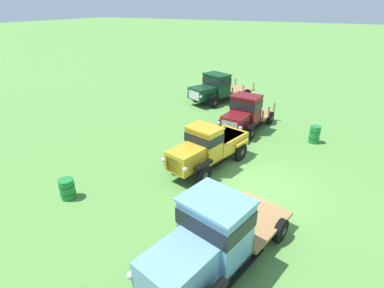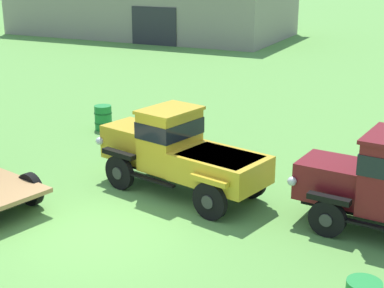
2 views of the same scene
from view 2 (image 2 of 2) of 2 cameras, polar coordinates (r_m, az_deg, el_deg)
ground_plane at (r=12.75m, az=-8.94°, el=-8.26°), size 240.00×240.00×0.00m
farm_shed at (r=43.63m, az=-4.07°, el=13.33°), size 19.95×10.04×4.17m
vintage_truck_midrow_center at (r=14.19m, az=-1.35°, el=-0.69°), size 4.71×2.60×2.07m
oil_drum_near_fence at (r=19.74m, az=-8.60°, el=2.54°), size 0.59×0.59×0.82m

